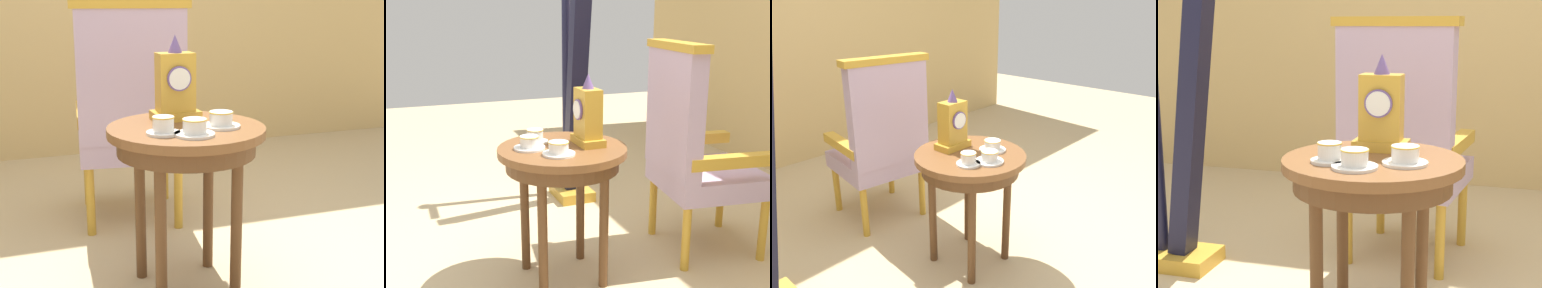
{
  "view_description": "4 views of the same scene",
  "coord_description": "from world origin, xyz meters",
  "views": [
    {
      "loc": [
        -0.69,
        -1.98,
        1.15
      ],
      "look_at": [
        0.02,
        0.03,
        0.6
      ],
      "focal_mm": 53.21,
      "sensor_mm": 36.0,
      "label": 1
    },
    {
      "loc": [
        2.07,
        -0.72,
        1.29
      ],
      "look_at": [
        0.03,
        0.08,
        0.69
      ],
      "focal_mm": 46.11,
      "sensor_mm": 36.0,
      "label": 2
    },
    {
      "loc": [
        -1.51,
        -1.33,
        1.47
      ],
      "look_at": [
        -0.02,
        0.05,
        0.72
      ],
      "focal_mm": 37.45,
      "sensor_mm": 36.0,
      "label": 3
    },
    {
      "loc": [
        0.42,
        -1.8,
        1.11
      ],
      "look_at": [
        -0.08,
        -0.0,
        0.72
      ],
      "focal_mm": 54.29,
      "sensor_mm": 36.0,
      "label": 4
    }
  ],
  "objects": [
    {
      "name": "teacup_center",
      "position": [
        0.11,
        -0.04,
        0.7
      ],
      "size": [
        0.15,
        0.15,
        0.06
      ],
      "color": "white",
      "rests_on": "side_table"
    },
    {
      "name": "ground_plane",
      "position": [
        0.0,
        0.0,
        0.0
      ],
      "size": [
        10.0,
        10.0,
        0.0
      ],
      "primitive_type": "plane",
      "color": "tan"
    },
    {
      "name": "mantel_clock",
      "position": [
        -0.01,
        0.14,
        0.81
      ],
      "size": [
        0.19,
        0.11,
        0.34
      ],
      "color": "gold",
      "rests_on": "side_table"
    },
    {
      "name": "side_table",
      "position": [
        -0.01,
        0.01,
        0.58
      ],
      "size": [
        0.6,
        0.6,
        0.67
      ],
      "color": "brown",
      "rests_on": "ground"
    },
    {
      "name": "teacup_right",
      "position": [
        -0.03,
        -0.14,
        0.7
      ],
      "size": [
        0.15,
        0.15,
        0.06
      ],
      "color": "white",
      "rests_on": "side_table"
    },
    {
      "name": "harp",
      "position": [
        -0.99,
        0.44,
        0.69
      ],
      "size": [
        0.4,
        0.24,
        1.72
      ],
      "color": "gold",
      "rests_on": "ground"
    },
    {
      "name": "teacup_left",
      "position": [
        -0.13,
        -0.08,
        0.7
      ],
      "size": [
        0.12,
        0.12,
        0.07
      ],
      "color": "white",
      "rests_on": "side_table"
    },
    {
      "name": "armchair",
      "position": [
        -0.05,
        0.76,
        0.59
      ],
      "size": [
        0.61,
        0.6,
        1.14
      ],
      "color": "#B299B7",
      "rests_on": "ground"
    }
  ]
}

